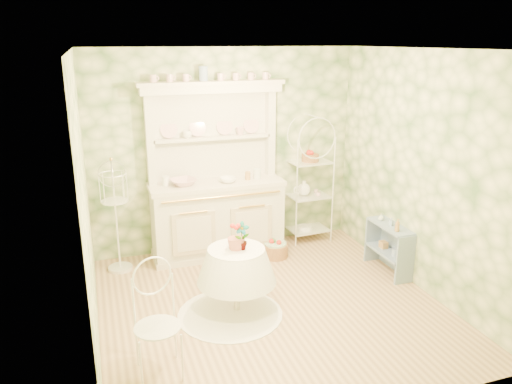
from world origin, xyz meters
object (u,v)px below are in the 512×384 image
object	(u,v)px
side_shelf	(389,249)
birdcage_stand	(116,219)
floor_basket	(275,248)
kitchen_dresser	(216,172)
cafe_chair	(158,330)
bakers_rack	(309,179)
round_table	(237,282)

from	to	relation	value
side_shelf	birdcage_stand	bearing A→B (deg)	159.49
floor_basket	side_shelf	bearing A→B (deg)	-35.67
birdcage_stand	floor_basket	size ratio (longest dim) A/B	3.62
kitchen_dresser	cafe_chair	bearing A→B (deg)	-115.75
floor_basket	bakers_rack	bearing A→B (deg)	33.40
cafe_chair	round_table	bearing A→B (deg)	25.86
cafe_chair	floor_basket	distance (m)	2.68
bakers_rack	side_shelf	xyz separation A→B (m)	(0.51, -1.29, -0.61)
cafe_chair	birdcage_stand	xyz separation A→B (m)	(-0.18, 2.22, 0.25)
round_table	cafe_chair	size ratio (longest dim) A/B	0.77
side_shelf	round_table	bearing A→B (deg)	-172.64
kitchen_dresser	floor_basket	bearing A→B (deg)	-26.40
birdcage_stand	side_shelf	bearing A→B (deg)	-19.26
round_table	floor_basket	distance (m)	1.47
round_table	birdcage_stand	bearing A→B (deg)	128.19
bakers_rack	floor_basket	xyz separation A→B (m)	(-0.68, -0.45, -0.78)
side_shelf	birdcage_stand	distance (m)	3.39
bakers_rack	round_table	xyz separation A→B (m)	(-1.55, -1.61, -0.57)
side_shelf	floor_basket	distance (m)	1.47
birdcage_stand	round_table	bearing A→B (deg)	-51.81
bakers_rack	kitchen_dresser	bearing A→B (deg)	-179.82
kitchen_dresser	cafe_chair	xyz separation A→B (m)	(-1.11, -2.30, -0.72)
side_shelf	round_table	xyz separation A→B (m)	(-2.06, -0.31, 0.04)
kitchen_dresser	side_shelf	world-z (taller)	kitchen_dresser
bakers_rack	floor_basket	bearing A→B (deg)	-150.57
bakers_rack	birdcage_stand	xyz separation A→B (m)	(-2.67, -0.18, -0.23)
kitchen_dresser	cafe_chair	size ratio (longest dim) A/B	2.69
kitchen_dresser	floor_basket	world-z (taller)	kitchen_dresser
bakers_rack	cafe_chair	xyz separation A→B (m)	(-2.48, -2.40, -0.48)
cafe_chair	floor_basket	world-z (taller)	cafe_chair
kitchen_dresser	bakers_rack	world-z (taller)	kitchen_dresser
side_shelf	birdcage_stand	world-z (taller)	birdcage_stand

